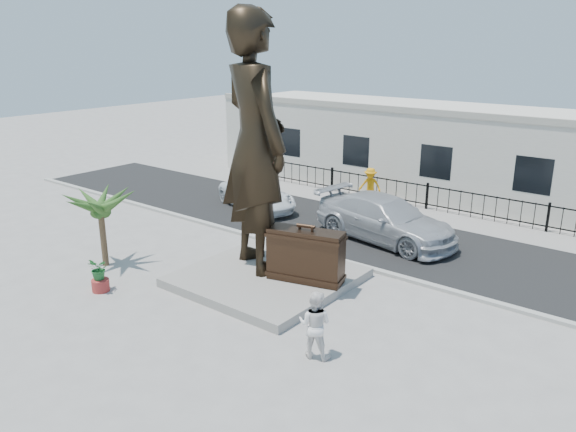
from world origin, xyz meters
name	(u,v)px	position (x,y,z in m)	size (l,w,h in m)	color
ground	(249,301)	(0.00, 0.00, 0.00)	(100.00, 100.00, 0.00)	#9E9991
street	(376,235)	(0.00, 8.00, 0.01)	(40.00, 7.00, 0.01)	black
curb	(329,258)	(0.00, 4.50, 0.06)	(40.00, 0.25, 0.12)	#A5A399
far_sidewalk	(419,213)	(0.00, 12.00, 0.01)	(40.00, 2.50, 0.02)	#9E9991
plinth	(267,277)	(-0.50, 1.50, 0.15)	(5.20, 5.20, 0.30)	gray
fence	(427,197)	(0.00, 12.80, 0.60)	(22.00, 0.10, 1.20)	black
building	(464,151)	(0.00, 17.00, 2.20)	(28.00, 7.00, 4.40)	silver
statue	(255,144)	(-1.26, 1.86, 4.58)	(3.12, 2.05, 8.55)	black
suitcase	(306,255)	(0.85, 1.84, 1.17)	(2.46, 0.78, 1.73)	black
tourist	(315,324)	(3.50, -1.32, 0.91)	(0.88, 0.69, 1.81)	white
car_white	(257,195)	(-6.50, 7.82, 0.68)	(2.23, 4.83, 1.34)	white
car_silver	(385,219)	(0.58, 7.63, 0.90)	(2.50, 6.14, 1.78)	#AFB1B4
worker	(370,185)	(-2.72, 12.06, 0.90)	(1.14, 0.66, 1.77)	orange
palm_tree	(106,265)	(-6.05, -1.02, 0.00)	(1.80, 1.80, 3.20)	#2B501D
planter	(101,285)	(-4.27, -2.43, 0.20)	(0.56, 0.56, 0.40)	#A12F2A
shrub	(99,269)	(-4.27, -2.43, 0.77)	(0.66, 0.57, 0.74)	#1E5F28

